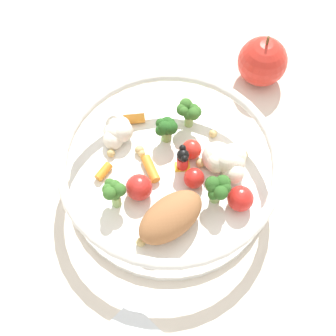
{
  "coord_description": "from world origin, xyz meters",
  "views": [
    {
      "loc": [
        0.24,
        -0.11,
        0.53
      ],
      "look_at": [
        -0.0,
        0.01,
        0.04
      ],
      "focal_mm": 51.55,
      "sensor_mm": 36.0,
      "label": 1
    }
  ],
  "objects": [
    {
      "name": "ground_plane",
      "position": [
        0.0,
        0.0,
        0.0
      ],
      "size": [
        2.4,
        2.4,
        0.0
      ],
      "primitive_type": "plane",
      "color": "silver"
    },
    {
      "name": "food_container",
      "position": [
        -0.0,
        0.02,
        0.03
      ],
      "size": [
        0.25,
        0.25,
        0.06
      ],
      "color": "white",
      "rests_on": "ground_plane"
    },
    {
      "name": "loose_apple",
      "position": [
        -0.09,
        0.2,
        0.03
      ],
      "size": [
        0.07,
        0.07,
        0.08
      ],
      "color": "red",
      "rests_on": "ground_plane"
    }
  ]
}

